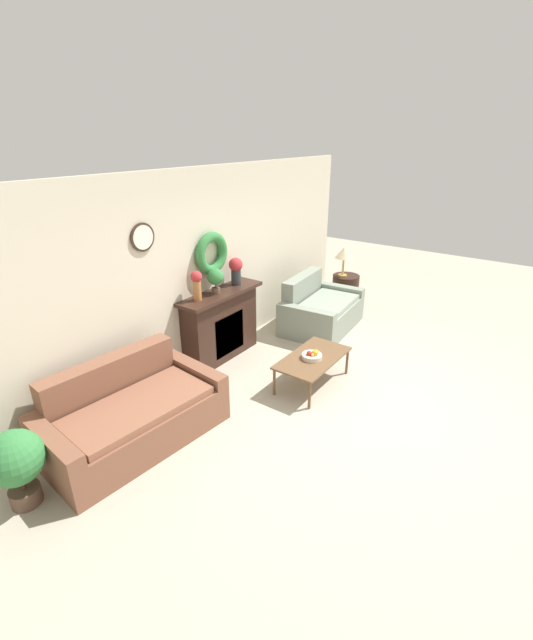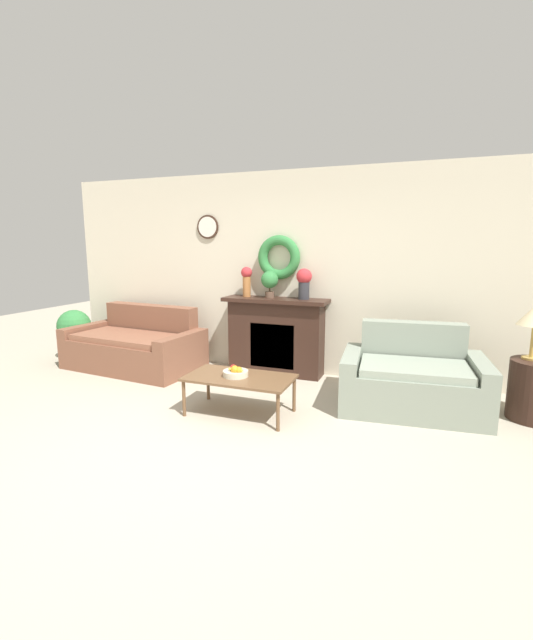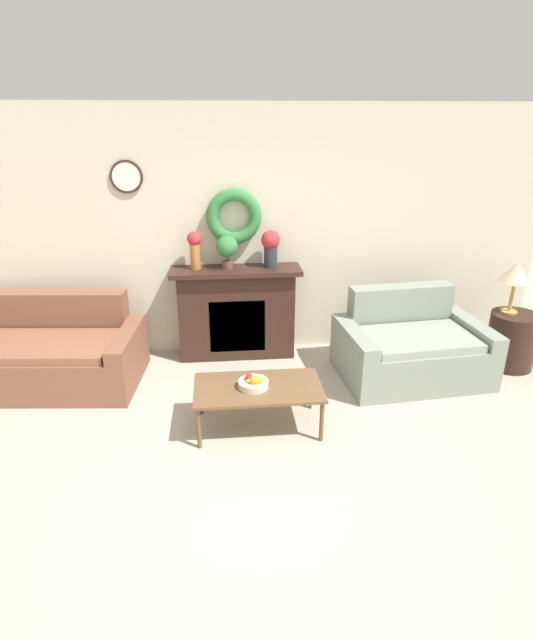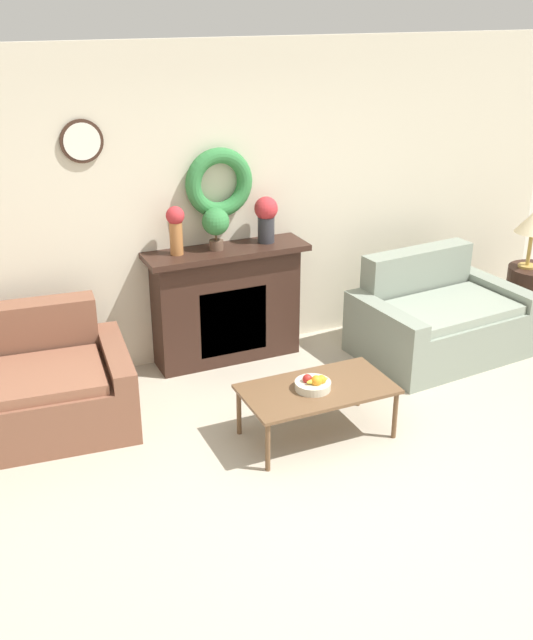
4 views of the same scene
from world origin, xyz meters
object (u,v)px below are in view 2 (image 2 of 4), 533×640
object	(u,v)px
loveseat_right	(413,380)
potted_plant_on_mantel	(270,281)
vase_on_mantel_left	(247,279)
potted_plant_floor_by_couch	(74,328)
fruit_bowl	(236,372)
coffee_table	(240,380)
vase_on_mantel_right	(304,281)
couch_left	(136,347)
fireplace	(276,336)

from	to	relation	value
loveseat_right	potted_plant_on_mantel	bearing A→B (deg)	156.13
vase_on_mantel_left	potted_plant_floor_by_couch	xyz separation A→B (m)	(-2.70, -0.39, -0.80)
fruit_bowl	coffee_table	bearing A→B (deg)	18.32
vase_on_mantel_left	vase_on_mantel_right	xyz separation A→B (m)	(0.81, -0.00, -0.01)
loveseat_right	fruit_bowl	size ratio (longest dim) A/B	5.90
fruit_bowl	vase_on_mantel_left	world-z (taller)	vase_on_mantel_left
couch_left	vase_on_mantel_right	world-z (taller)	vase_on_mantel_right
fireplace	fruit_bowl	size ratio (longest dim) A/B	5.39
fireplace	vase_on_mantel_right	bearing A→B (deg)	0.84
potted_plant_floor_by_couch	coffee_table	bearing A→B (deg)	-18.52
fireplace	fruit_bowl	bearing A→B (deg)	-86.57
fruit_bowl	potted_plant_floor_by_couch	world-z (taller)	potted_plant_floor_by_couch
potted_plant_on_mantel	potted_plant_floor_by_couch	size ratio (longest dim) A/B	0.47
couch_left	vase_on_mantel_right	xyz separation A→B (m)	(2.35, 0.44, 0.96)
fruit_bowl	potted_plant_on_mantel	world-z (taller)	potted_plant_on_mantel
potted_plant_floor_by_couch	loveseat_right	bearing A→B (deg)	-3.15
loveseat_right	potted_plant_floor_by_couch	distance (m)	4.93
potted_plant_on_mantel	potted_plant_floor_by_couch	world-z (taller)	potted_plant_on_mantel
vase_on_mantel_left	couch_left	bearing A→B (deg)	-163.93
fruit_bowl	vase_on_mantel_left	size ratio (longest dim) A/B	0.65
fireplace	potted_plant_on_mantel	bearing A→B (deg)	-170.43
fireplace	couch_left	size ratio (longest dim) A/B	0.72
couch_left	loveseat_right	xyz separation A→B (m)	(3.76, -0.21, 0.01)
vase_on_mantel_left	potted_plant_floor_by_couch	distance (m)	2.85
loveseat_right	potted_plant_on_mantel	xyz separation A→B (m)	(-1.88, 0.64, 0.95)
fireplace	loveseat_right	distance (m)	1.92
loveseat_right	fruit_bowl	world-z (taller)	loveseat_right
fruit_bowl	potted_plant_on_mantel	distance (m)	1.69
fruit_bowl	vase_on_mantel_left	distance (m)	1.78
potted_plant_on_mantel	coffee_table	bearing A→B (deg)	-81.79
coffee_table	potted_plant_on_mantel	bearing A→B (deg)	98.21
coffee_table	potted_plant_floor_by_couch	world-z (taller)	potted_plant_floor_by_couch
couch_left	loveseat_right	bearing A→B (deg)	1.95
vase_on_mantel_left	potted_plant_floor_by_couch	bearing A→B (deg)	-171.84
fireplace	coffee_table	xyz separation A→B (m)	(0.12, -1.47, -0.16)
couch_left	coffee_table	size ratio (longest dim) A/B	1.78
coffee_table	fruit_bowl	bearing A→B (deg)	-161.68
fireplace	vase_on_mantel_left	xyz separation A→B (m)	(-0.43, 0.01, 0.75)
fireplace	vase_on_mantel_right	distance (m)	0.84
vase_on_mantel_right	vase_on_mantel_left	bearing A→B (deg)	180.00
loveseat_right	potted_plant_floor_by_couch	world-z (taller)	loveseat_right
vase_on_mantel_left	coffee_table	bearing A→B (deg)	-69.58
couch_left	vase_on_mantel_left	size ratio (longest dim) A/B	4.85
loveseat_right	vase_on_mantel_right	distance (m)	1.83
coffee_table	fireplace	bearing A→B (deg)	94.84
potted_plant_on_mantel	vase_on_mantel_left	bearing A→B (deg)	176.63
couch_left	fruit_bowl	bearing A→B (deg)	-21.74
loveseat_right	potted_plant_floor_by_couch	bearing A→B (deg)	171.78
vase_on_mantel_right	potted_plant_floor_by_couch	world-z (taller)	vase_on_mantel_right
loveseat_right	potted_plant_on_mantel	size ratio (longest dim) A/B	4.32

